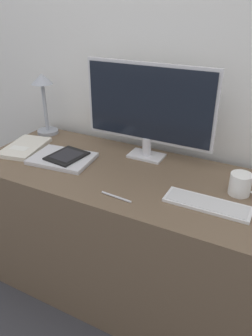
% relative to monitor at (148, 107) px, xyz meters
% --- Properties ---
extents(ground_plane, '(10.00, 10.00, 0.00)m').
position_rel_monitor_xyz_m(ground_plane, '(0.05, -0.40, -0.98)').
color(ground_plane, '#38383D').
extents(wall_back, '(3.60, 0.05, 2.40)m').
position_rel_monitor_xyz_m(wall_back, '(0.05, 0.18, 0.22)').
color(wall_back, silver).
rests_on(wall_back, ground_plane).
extents(desk, '(1.58, 0.60, 0.72)m').
position_rel_monitor_xyz_m(desk, '(0.05, -0.20, -0.62)').
color(desk, brown).
rests_on(desk, ground_plane).
extents(monitor, '(0.64, 0.11, 0.46)m').
position_rel_monitor_xyz_m(monitor, '(0.00, 0.00, 0.00)').
color(monitor, silver).
rests_on(monitor, desk).
extents(keyboard, '(0.33, 0.11, 0.01)m').
position_rel_monitor_xyz_m(keyboard, '(0.38, -0.29, -0.25)').
color(keyboard, silver).
rests_on(keyboard, desk).
extents(laptop, '(0.31, 0.25, 0.02)m').
position_rel_monitor_xyz_m(laptop, '(-0.35, -0.23, -0.25)').
color(laptop, '#BCBCC1').
rests_on(laptop, desk).
extents(ereader, '(0.17, 0.20, 0.01)m').
position_rel_monitor_xyz_m(ereader, '(-0.33, -0.22, -0.23)').
color(ereader, black).
rests_on(ereader, laptop).
extents(desk_lamp, '(0.12, 0.12, 0.34)m').
position_rel_monitor_xyz_m(desk_lamp, '(-0.65, 0.02, -0.03)').
color(desk_lamp, '#999EA8').
rests_on(desk_lamp, desk).
extents(notebook, '(0.22, 0.30, 0.02)m').
position_rel_monitor_xyz_m(notebook, '(-0.61, -0.21, -0.25)').
color(notebook, silver).
rests_on(notebook, desk).
extents(coffee_mug, '(0.12, 0.09, 0.09)m').
position_rel_monitor_xyz_m(coffee_mug, '(0.48, -0.14, -0.21)').
color(coffee_mug, white).
rests_on(coffee_mug, desk).
extents(pen, '(0.14, 0.02, 0.01)m').
position_rel_monitor_xyz_m(pen, '(0.05, -0.40, -0.25)').
color(pen, silver).
rests_on(pen, desk).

